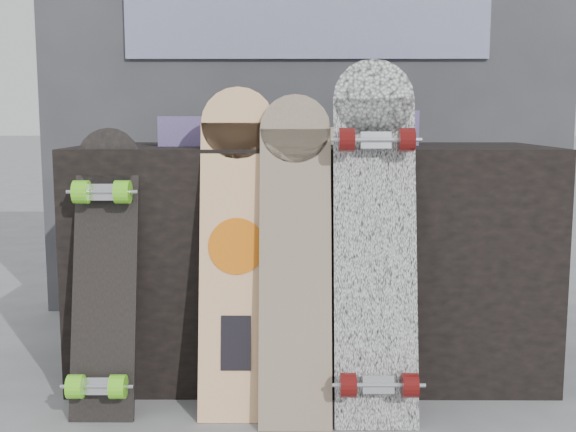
{
  "coord_description": "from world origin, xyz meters",
  "views": [
    {
      "loc": [
        -0.07,
        -2.0,
        0.9
      ],
      "look_at": [
        -0.08,
        0.2,
        0.6
      ],
      "focal_mm": 45.0,
      "sensor_mm": 36.0,
      "label": 1
    }
  ],
  "objects_px": {
    "vendor_table": "(311,259)",
    "skateboard_dark": "(104,270)",
    "longboard_celtic": "(295,247)",
    "longboard_cascadia": "(375,234)",
    "longboard_geisha": "(237,242)"
  },
  "relations": [
    {
      "from": "longboard_celtic",
      "to": "skateboard_dark",
      "type": "xyz_separation_m",
      "value": [
        -0.58,
        0.01,
        -0.07
      ]
    },
    {
      "from": "longboard_celtic",
      "to": "longboard_cascadia",
      "type": "height_order",
      "value": "longboard_cascadia"
    },
    {
      "from": "longboard_geisha",
      "to": "longboard_cascadia",
      "type": "xyz_separation_m",
      "value": [
        0.41,
        -0.05,
        0.03
      ]
    },
    {
      "from": "longboard_geisha",
      "to": "longboard_cascadia",
      "type": "bearing_deg",
      "value": -7.01
    },
    {
      "from": "longboard_geisha",
      "to": "longboard_celtic",
      "type": "bearing_deg",
      "value": -12.51
    },
    {
      "from": "longboard_celtic",
      "to": "longboard_cascadia",
      "type": "bearing_deg",
      "value": -2.8
    },
    {
      "from": "longboard_cascadia",
      "to": "skateboard_dark",
      "type": "bearing_deg",
      "value": 178.14
    },
    {
      "from": "longboard_cascadia",
      "to": "skateboard_dark",
      "type": "xyz_separation_m",
      "value": [
        -0.81,
        0.03,
        -0.11
      ]
    },
    {
      "from": "vendor_table",
      "to": "skateboard_dark",
      "type": "distance_m",
      "value": 0.74
    },
    {
      "from": "vendor_table",
      "to": "skateboard_dark",
      "type": "bearing_deg",
      "value": -149.22
    },
    {
      "from": "longboard_geisha",
      "to": "longboard_celtic",
      "type": "relative_size",
      "value": 1.02
    },
    {
      "from": "vendor_table",
      "to": "longboard_cascadia",
      "type": "height_order",
      "value": "longboard_cascadia"
    },
    {
      "from": "skateboard_dark",
      "to": "longboard_celtic",
      "type": "bearing_deg",
      "value": -1.47
    },
    {
      "from": "longboard_geisha",
      "to": "skateboard_dark",
      "type": "bearing_deg",
      "value": -176.51
    },
    {
      "from": "vendor_table",
      "to": "skateboard_dark",
      "type": "height_order",
      "value": "skateboard_dark"
    }
  ]
}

